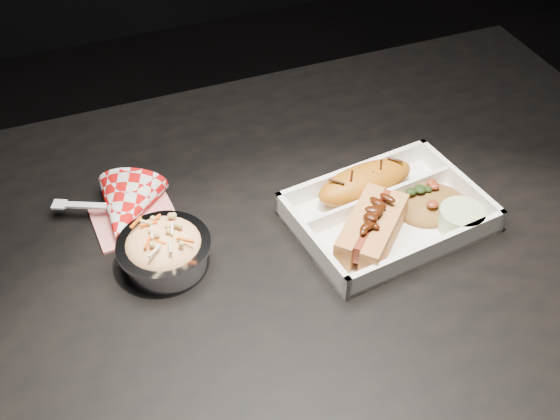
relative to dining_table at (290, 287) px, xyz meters
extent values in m
cube|color=black|center=(0.00, 0.00, 0.08)|extent=(1.20, 0.80, 0.03)
cylinder|color=black|center=(0.55, 0.35, -0.30)|extent=(0.05, 0.05, 0.72)
cube|color=white|center=(0.14, -0.01, 0.09)|extent=(0.27, 0.21, 0.01)
cube|color=white|center=(0.12, 0.07, 0.11)|extent=(0.25, 0.04, 0.04)
cube|color=white|center=(0.15, -0.10, 0.11)|extent=(0.25, 0.04, 0.04)
cube|color=white|center=(0.02, -0.03, 0.11)|extent=(0.03, 0.18, 0.04)
cube|color=white|center=(0.26, 0.00, 0.11)|extent=(0.03, 0.18, 0.04)
cube|color=white|center=(0.13, 0.01, 0.11)|extent=(0.23, 0.04, 0.03)
ellipsoid|color=#AE6211|center=(0.13, 0.04, 0.12)|extent=(0.15, 0.08, 0.05)
cube|color=#C38042|center=(0.11, -0.06, 0.12)|extent=(0.11, 0.11, 0.04)
cube|color=#C38042|center=(0.08, -0.03, 0.12)|extent=(0.11, 0.11, 0.04)
cylinder|color=maroon|center=(0.09, -0.04, 0.13)|extent=(0.10, 0.10, 0.03)
ellipsoid|color=brown|center=(0.20, -0.01, 0.11)|extent=(0.11, 0.09, 0.03)
cylinder|color=#B4C897|center=(0.22, -0.06, 0.11)|extent=(0.06, 0.06, 0.03)
cylinder|color=silver|center=(-0.16, 0.02, 0.11)|extent=(0.11, 0.11, 0.04)
cylinder|color=silver|center=(-0.16, 0.02, 0.13)|extent=(0.12, 0.12, 0.01)
ellipsoid|color=beige|center=(-0.16, 0.02, 0.13)|extent=(0.10, 0.10, 0.04)
cube|color=red|center=(-0.18, 0.12, 0.09)|extent=(0.11, 0.10, 0.00)
cone|color=red|center=(-0.19, 0.13, 0.11)|extent=(0.14, 0.14, 0.10)
cube|color=white|center=(-0.24, 0.15, 0.11)|extent=(0.06, 0.03, 0.00)
cube|color=white|center=(-0.27, 0.16, 0.11)|extent=(0.02, 0.02, 0.00)
camera|label=1|loc=(-0.25, -0.60, 0.75)|focal=45.00mm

